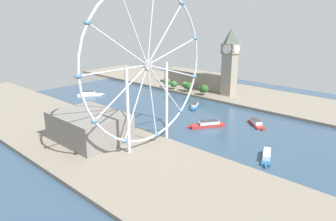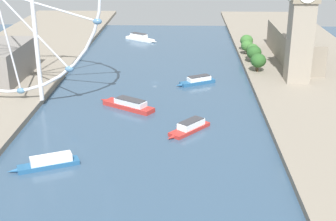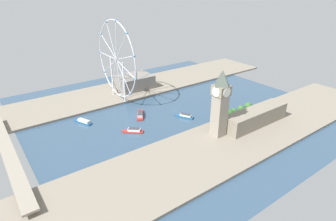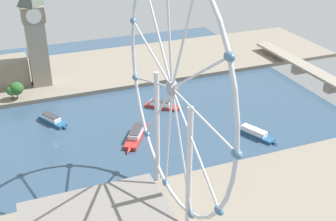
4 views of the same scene
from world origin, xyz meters
The scene contains 14 objects.
ground_plane centered at (0.00, 0.00, 0.00)m, with size 379.86×379.86×0.00m, color #334C66.
riverbank_left centered at (-104.93, 0.00, 1.50)m, with size 90.00×520.00×3.00m, color gray.
riverbank_right centered at (104.93, 0.00, 1.50)m, with size 90.00×520.00×3.00m, color gray.
clock_tower centered at (-87.87, 3.36, 42.79)m, with size 16.92×16.92×76.43m.
parliament_block centered at (-96.84, -51.55, 13.00)m, with size 22.00×93.81×20.01m, color gray.
tree_row_embankment centered at (-66.72, -43.84, 10.43)m, with size 11.77×69.34×12.32m.
ferris_wheel centered at (78.53, 42.87, 60.85)m, with size 111.47×3.20×113.92m.
riverside_hall centered at (102.63, 2.82, 13.45)m, with size 42.18×56.37×20.90m, color gray.
river_bridge centered at (0.00, 203.93, 7.13)m, with size 191.86×12.48×9.21m.
tour_boat_0 centered at (-21.63, 76.06, 2.12)m, with size 21.16×23.81×5.16m.
tour_boat_1 centered at (20.20, -121.54, 2.39)m, with size 29.34×22.73×6.03m.
tour_boat_2 centered at (-27.03, 1.89, 2.17)m, with size 25.38×16.44×5.27m.
tour_boat_3 centered at (11.42, 46.57, 2.29)m, with size 32.66×23.31×5.69m.
tour_boat_4 centered at (36.37, 115.24, 2.10)m, with size 27.89×15.30×4.97m.
Camera 3 is at (-279.45, 213.87, 162.61)m, focal length 29.90 mm.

